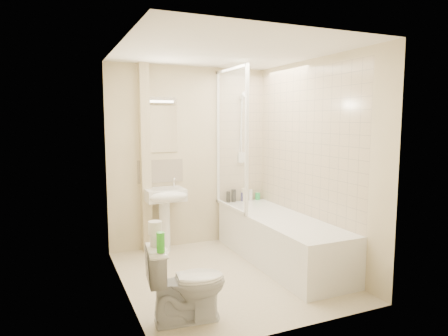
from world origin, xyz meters
name	(u,v)px	position (x,y,z in m)	size (l,w,h in m)	color
floor	(228,275)	(0.00, 0.00, 0.00)	(2.50, 2.50, 0.00)	beige
wall_back	(190,157)	(0.00, 1.25, 1.20)	(2.20, 0.02, 2.40)	beige
wall_left	(123,173)	(-1.10, 0.00, 1.20)	(0.02, 2.50, 2.40)	beige
wall_right	(313,163)	(1.10, 0.00, 1.20)	(0.02, 2.50, 2.40)	beige
ceiling	(228,51)	(0.00, 0.00, 2.40)	(2.20, 2.50, 0.02)	white
tile_back	(241,139)	(0.75, 1.24, 1.42)	(0.70, 0.01, 1.75)	beige
tile_right	(306,143)	(1.09, 0.14, 1.42)	(0.01, 2.10, 1.75)	beige
pipe_boxing	(145,159)	(-0.62, 1.19, 1.20)	(0.12, 0.12, 2.40)	beige
splashback	(161,171)	(-0.41, 1.24, 1.03)	(0.60, 0.01, 0.30)	beige
mirror	(160,129)	(-0.41, 1.24, 1.58)	(0.46, 0.01, 0.60)	white
strip_light	(160,100)	(-0.41, 1.22, 1.95)	(0.42, 0.07, 0.07)	silver
bathtub	(280,238)	(0.75, 0.14, 0.29)	(0.70, 2.10, 0.55)	white
shower_screen	(231,139)	(0.40, 0.80, 1.45)	(0.04, 0.92, 1.80)	white
shower_fixture	(242,131)	(0.75, 1.19, 1.55)	(0.10, 0.16, 0.99)	white
pedestal_sink	(166,202)	(-0.41, 1.01, 0.66)	(0.49, 0.46, 0.94)	white
bottle_black_a	(228,197)	(0.53, 1.16, 0.63)	(0.06, 0.06, 0.15)	black
bottle_black_b	(234,196)	(0.61, 1.16, 0.64)	(0.07, 0.07, 0.18)	black
bottle_blue	(242,197)	(0.75, 1.16, 0.61)	(0.05, 0.05, 0.13)	navy
bottle_cream	(243,195)	(0.76, 1.16, 0.64)	(0.06, 0.06, 0.18)	beige
bottle_white_b	(251,195)	(0.87, 1.16, 0.63)	(0.05, 0.05, 0.15)	white
bottle_green	(258,196)	(0.99, 1.16, 0.60)	(0.07, 0.07, 0.10)	#32C35C
toilet	(187,283)	(-0.72, -0.76, 0.33)	(0.69, 0.44, 0.67)	white
toilet_roll_lower	(157,240)	(-0.95, -0.71, 0.72)	(0.12, 0.12, 0.10)	white
toilet_roll_upper	(155,228)	(-0.97, -0.70, 0.82)	(0.11, 0.11, 0.11)	white
green_bottle	(161,242)	(-0.97, -0.87, 0.75)	(0.06, 0.06, 0.16)	green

